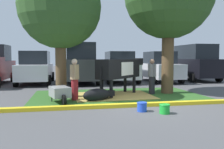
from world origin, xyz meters
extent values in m
plane|color=#4C4C4F|center=(0.00, 0.00, 0.00)|extent=(80.00, 80.00, 0.00)
cube|color=#2D5B23|center=(-0.49, 2.03, 0.01)|extent=(7.11, 4.28, 0.02)
cube|color=yellow|center=(-0.49, -0.26, 0.06)|extent=(8.31, 0.24, 0.12)
cube|color=tan|center=(-0.71, 1.95, 0.03)|extent=(3.25, 2.47, 0.04)
cylinder|color=brown|center=(-2.85, 1.98, 1.24)|extent=(0.43, 0.43, 2.47)
sphere|color=#2D5123|center=(-2.85, 1.98, 3.62)|extent=(3.27, 3.27, 3.27)
cylinder|color=brown|center=(1.86, 2.30, 1.53)|extent=(0.54, 0.54, 3.05)
cube|color=black|center=(-0.43, 2.15, 1.16)|extent=(2.18, 2.06, 0.80)
cube|color=white|center=(-0.32, 2.25, 1.16)|extent=(1.15, 1.14, 0.56)
cylinder|color=black|center=(0.55, 3.04, 1.26)|extent=(0.69, 0.66, 0.58)
cube|color=black|center=(0.79, 3.26, 1.44)|extent=(0.50, 0.49, 0.32)
cube|color=white|center=(0.94, 3.39, 1.40)|extent=(0.22, 0.23, 0.20)
cylinder|color=black|center=(0.04, 2.91, 0.38)|extent=(0.14, 0.14, 0.76)
cylinder|color=black|center=(0.37, 2.55, 0.38)|extent=(0.14, 0.14, 0.76)
cylinder|color=black|center=(-1.24, 1.76, 0.38)|extent=(0.14, 0.14, 0.76)
cylinder|color=black|center=(-0.91, 1.39, 0.38)|extent=(0.14, 0.14, 0.76)
cylinder|color=black|center=(-1.33, 1.35, 0.91)|extent=(0.06, 0.06, 0.70)
ellipsoid|color=black|center=(-1.54, 0.96, 0.24)|extent=(1.20, 0.84, 0.48)
cube|color=black|center=(-0.98, 1.17, 0.26)|extent=(0.33, 0.29, 0.22)
cube|color=silver|center=(-0.87, 1.21, 0.26)|extent=(0.09, 0.11, 0.16)
cylinder|color=black|center=(-1.28, 1.25, 0.06)|extent=(0.36, 0.22, 0.10)
cylinder|color=maroon|center=(-2.34, 1.28, 0.41)|extent=(0.26, 0.26, 0.81)
cylinder|color=#9E7F5B|center=(-2.34, 1.28, 1.09)|extent=(0.34, 0.34, 0.56)
sphere|color=beige|center=(-2.34, 1.28, 1.48)|extent=(0.22, 0.22, 0.22)
cylinder|color=#9E7F5B|center=(-2.35, 1.50, 1.12)|extent=(0.09, 0.09, 0.53)
cylinder|color=#9E7F5B|center=(-2.33, 1.06, 1.12)|extent=(0.09, 0.09, 0.53)
cylinder|color=black|center=(1.06, 2.13, 0.40)|extent=(0.26, 0.26, 0.80)
cylinder|color=slate|center=(1.06, 2.13, 1.07)|extent=(0.34, 0.34, 0.55)
sphere|color=#8C664C|center=(1.06, 2.13, 1.45)|extent=(0.22, 0.22, 0.22)
cylinder|color=slate|center=(1.13, 1.92, 1.10)|extent=(0.09, 0.09, 0.52)
cylinder|color=slate|center=(0.99, 2.34, 1.10)|extent=(0.09, 0.09, 0.52)
cube|color=gray|center=(-2.88, 0.92, 0.40)|extent=(0.83, 1.03, 0.36)
cylinder|color=black|center=(-2.74, 0.44, 0.18)|extent=(0.20, 0.37, 0.36)
cylinder|color=black|center=(-2.76, 1.27, 0.12)|extent=(0.04, 0.04, 0.24)
cylinder|color=black|center=(-3.18, 1.15, 0.12)|extent=(0.04, 0.04, 0.24)
cylinder|color=black|center=(-2.86, 1.61, 0.52)|extent=(0.19, 0.52, 0.23)
cylinder|color=black|center=(-3.28, 1.48, 0.52)|extent=(0.19, 0.52, 0.23)
cylinder|color=blue|center=(-0.41, -0.96, 0.13)|extent=(0.29, 0.29, 0.27)
torus|color=blue|center=(-0.41, -0.96, 0.27)|extent=(0.32, 0.32, 0.02)
cylinder|color=green|center=(0.15, -1.35, 0.13)|extent=(0.30, 0.30, 0.27)
torus|color=green|center=(0.15, -1.35, 0.27)|extent=(0.32, 0.32, 0.02)
cylinder|color=black|center=(-6.16, 9.13, 0.32)|extent=(0.23, 0.64, 0.64)
cube|color=silver|center=(-4.49, 7.58, 0.77)|extent=(1.86, 4.42, 0.90)
cube|color=black|center=(-4.49, 7.58, 1.62)|extent=(1.61, 2.22, 0.80)
cylinder|color=black|center=(-5.37, 9.03, 0.32)|extent=(0.23, 0.64, 0.64)
cylinder|color=black|center=(-3.57, 9.00, 0.32)|extent=(0.23, 0.64, 0.64)
cylinder|color=black|center=(-5.41, 6.17, 0.32)|extent=(0.23, 0.64, 0.64)
cylinder|color=black|center=(-3.61, 6.14, 0.32)|extent=(0.23, 0.64, 0.64)
cube|color=#3D3D42|center=(-1.75, 7.46, 0.92)|extent=(1.96, 4.62, 1.20)
cube|color=black|center=(-1.75, 7.46, 2.02)|extent=(1.71, 3.22, 1.00)
cylinder|color=black|center=(-2.68, 8.97, 0.32)|extent=(0.23, 0.64, 0.64)
cylinder|color=black|center=(-0.78, 8.94, 0.32)|extent=(0.23, 0.64, 0.64)
cylinder|color=black|center=(-2.72, 5.98, 0.32)|extent=(0.23, 0.64, 0.64)
cylinder|color=black|center=(-0.82, 5.96, 0.32)|extent=(0.23, 0.64, 0.64)
cube|color=silver|center=(0.80, 7.55, 0.77)|extent=(1.86, 4.42, 0.90)
cube|color=black|center=(0.80, 7.55, 1.62)|extent=(1.61, 2.22, 0.80)
cylinder|color=black|center=(-0.08, 8.99, 0.32)|extent=(0.23, 0.64, 0.64)
cylinder|color=black|center=(1.72, 8.97, 0.32)|extent=(0.23, 0.64, 0.64)
cylinder|color=black|center=(-0.11, 6.13, 0.32)|extent=(0.23, 0.64, 0.64)
cylinder|color=black|center=(1.69, 6.11, 0.32)|extent=(0.23, 0.64, 0.64)
cube|color=silver|center=(3.53, 7.32, 0.77)|extent=(1.86, 4.42, 0.90)
cube|color=black|center=(3.53, 7.32, 1.62)|extent=(1.61, 2.22, 0.80)
cylinder|color=black|center=(2.65, 8.76, 0.32)|extent=(0.23, 0.64, 0.64)
cylinder|color=black|center=(4.45, 8.74, 0.32)|extent=(0.23, 0.64, 0.64)
cylinder|color=black|center=(2.62, 5.90, 0.32)|extent=(0.23, 0.64, 0.64)
cylinder|color=black|center=(4.42, 5.88, 0.32)|extent=(0.23, 0.64, 0.64)
cube|color=black|center=(6.39, 7.78, 0.92)|extent=(1.96, 4.62, 1.20)
cube|color=black|center=(6.39, 7.78, 2.02)|extent=(1.71, 3.22, 1.00)
cylinder|color=black|center=(5.46, 9.28, 0.32)|extent=(0.23, 0.64, 0.64)
cylinder|color=black|center=(7.36, 9.26, 0.32)|extent=(0.23, 0.64, 0.64)
cylinder|color=black|center=(5.42, 6.29, 0.32)|extent=(0.23, 0.64, 0.64)
cylinder|color=black|center=(7.32, 6.27, 0.32)|extent=(0.23, 0.64, 0.64)
camera|label=1|loc=(-2.66, -7.72, 1.63)|focal=37.96mm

